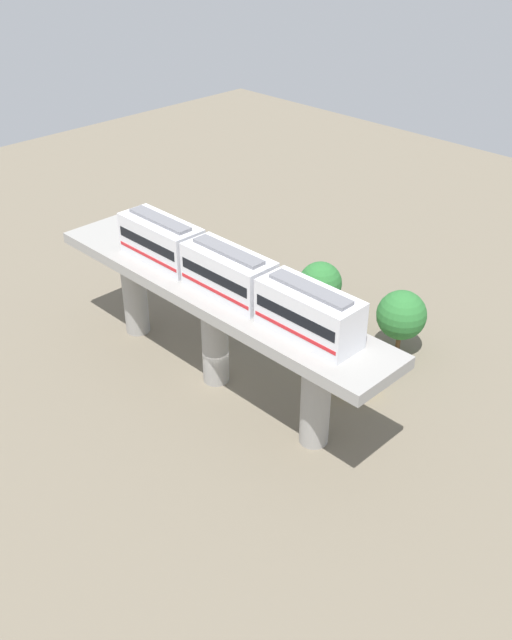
{
  "coord_description": "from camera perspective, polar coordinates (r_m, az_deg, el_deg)",
  "views": [
    {
      "loc": [
        27.6,
        31.83,
        31.05
      ],
      "look_at": [
        -2.5,
        1.58,
        4.67
      ],
      "focal_mm": 40.17,
      "sensor_mm": 36.0,
      "label": 1
    }
  ],
  "objects": [
    {
      "name": "parked_car_yellow",
      "position": [
        52.04,
        7.31,
        -4.2
      ],
      "size": [
        2.02,
        4.29,
        1.76
      ],
      "rotation": [
        0.0,
        0.0,
        -0.05
      ],
      "color": "yellow",
      "rests_on": "ground"
    },
    {
      "name": "tree_near_viaduct",
      "position": [
        57.0,
        5.14,
        2.92
      ],
      "size": [
        3.46,
        3.46,
        5.46
      ],
      "color": "brown",
      "rests_on": "ground"
    },
    {
      "name": "ground_plane",
      "position": [
        52.33,
        -3.17,
        -4.73
      ],
      "size": [
        120.0,
        120.0,
        0.0
      ],
      "primitive_type": "plane",
      "color": "#706654"
    },
    {
      "name": "train",
      "position": [
        46.36,
        -2.2,
        3.74
      ],
      "size": [
        2.64,
        20.5,
        3.24
      ],
      "color": "silver",
      "rests_on": "viaduct"
    },
    {
      "name": "parked_car_blue",
      "position": [
        62.29,
        2.72,
        2.57
      ],
      "size": [
        2.34,
        4.4,
        1.76
      ],
      "rotation": [
        0.0,
        0.0,
        0.13
      ],
      "color": "#284CB7",
      "rests_on": "ground"
    },
    {
      "name": "tree_mid_lot",
      "position": [
        54.62,
        11.51,
        0.38
      ],
      "size": [
        3.78,
        3.78,
        5.12
      ],
      "color": "brown",
      "rests_on": "ground"
    },
    {
      "name": "parked_car_silver",
      "position": [
        58.77,
        -2.31,
        0.65
      ],
      "size": [
        2.22,
        4.36,
        1.76
      ],
      "rotation": [
        0.0,
        0.0,
        0.1
      ],
      "color": "#B2B5BA",
      "rests_on": "ground"
    },
    {
      "name": "viaduct",
      "position": [
        49.07,
        -3.37,
        0.8
      ],
      "size": [
        5.2,
        28.85,
        7.78
      ],
      "color": "#999691",
      "rests_on": "ground"
    }
  ]
}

